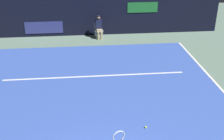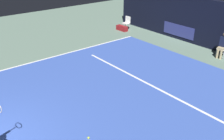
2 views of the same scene
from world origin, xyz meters
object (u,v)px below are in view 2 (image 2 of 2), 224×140
object	(u,v)px
line_judge_on_chair	(223,45)
tennis_ball	(89,138)
courtside_chair_near	(127,22)
equipment_bag	(122,28)

from	to	relation	value
line_judge_on_chair	tennis_ball	distance (m)	8.81
line_judge_on_chair	courtside_chair_near	bearing A→B (deg)	-176.42
courtside_chair_near	equipment_bag	bearing A→B (deg)	-88.35
line_judge_on_chair	tennis_ball	world-z (taller)	line_judge_on_chair
line_judge_on_chair	courtside_chair_near	size ratio (longest dim) A/B	1.50
tennis_ball	equipment_bag	world-z (taller)	equipment_bag
equipment_bag	courtside_chair_near	bearing A→B (deg)	88.60
equipment_bag	line_judge_on_chair	bearing A→B (deg)	4.15
line_judge_on_chair	tennis_ball	xyz separation A→B (m)	(0.94, -8.74, -0.64)
courtside_chair_near	tennis_ball	bearing A→B (deg)	-47.37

